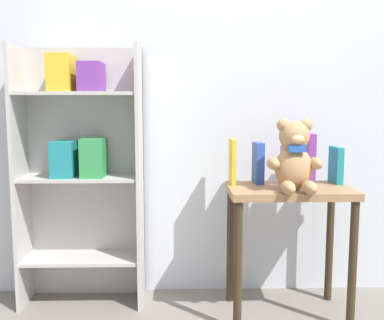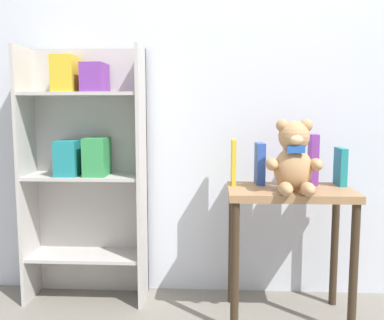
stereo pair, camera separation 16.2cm
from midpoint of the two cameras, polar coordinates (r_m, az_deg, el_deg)
name	(u,v)px [view 2 (the right image)]	position (r m, az deg, el deg)	size (l,w,h in m)	color
wall_back	(244,74)	(2.46, 8.89, 11.27)	(4.80, 0.06, 2.50)	silver
bookshelf_side	(86,159)	(2.39, -12.15, 0.06)	(0.65, 0.25, 1.38)	#BCB7B2
display_table	(289,214)	(2.21, 14.91, -6.94)	(0.61, 0.38, 0.67)	#9E754C
teddy_bear	(294,159)	(2.07, 15.62, 0.09)	(0.26, 0.24, 0.34)	tan
book_standing_yellow	(233,162)	(2.23, 7.62, -0.23)	(0.02, 0.15, 0.23)	gold
book_standing_blue	(260,164)	(2.26, 11.07, -0.48)	(0.04, 0.12, 0.21)	#2D51B7
book_standing_pink	(287,166)	(2.26, 14.56, -0.76)	(0.02, 0.13, 0.20)	#D17093
book_standing_purple	(313,159)	(2.32, 17.80, 0.07)	(0.04, 0.11, 0.26)	purple
book_standing_teal	(340,166)	(2.35, 21.07, -0.82)	(0.03, 0.14, 0.19)	teal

